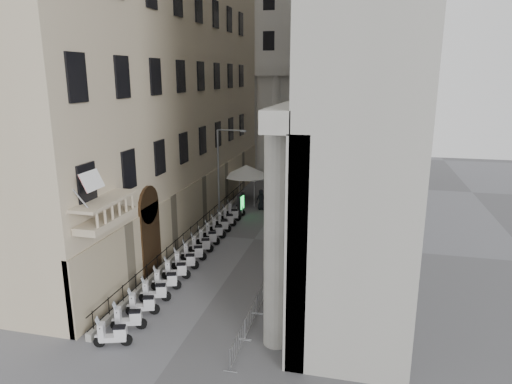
% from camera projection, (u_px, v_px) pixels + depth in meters
% --- Properties ---
extents(left_building, '(5.00, 36.00, 34.00)m').
position_uv_depth(left_building, '(167.00, 9.00, 34.73)').
color(left_building, beige).
rests_on(left_building, ground).
extents(far_building, '(22.00, 10.00, 30.00)m').
position_uv_depth(far_building, '(307.00, 51.00, 58.03)').
color(far_building, '#AAA7A0').
rests_on(far_building, ground).
extents(iron_fence, '(0.30, 28.00, 1.40)m').
position_uv_depth(iron_fence, '(195.00, 240.00, 34.49)').
color(iron_fence, black).
rests_on(iron_fence, ground).
extents(blue_awning, '(1.60, 3.00, 3.00)m').
position_uv_depth(blue_awning, '(318.00, 217.00, 40.12)').
color(blue_awning, navy).
rests_on(blue_awning, ground).
extents(flag, '(1.00, 1.40, 8.20)m').
position_uv_depth(flag, '(106.00, 332.00, 22.18)').
color(flag, '#9E0C11').
rests_on(flag, ground).
extents(scooter_0, '(1.51, 0.98, 1.50)m').
position_uv_depth(scooter_0, '(114.00, 346.00, 20.99)').
color(scooter_0, silver).
rests_on(scooter_0, ground).
extents(scooter_1, '(1.51, 0.98, 1.50)m').
position_uv_depth(scooter_1, '(130.00, 329.00, 22.37)').
color(scooter_1, silver).
rests_on(scooter_1, ground).
extents(scooter_2, '(1.51, 0.98, 1.50)m').
position_uv_depth(scooter_2, '(144.00, 315.00, 23.75)').
color(scooter_2, silver).
rests_on(scooter_2, ground).
extents(scooter_3, '(1.51, 0.98, 1.50)m').
position_uv_depth(scooter_3, '(156.00, 301.00, 25.13)').
color(scooter_3, silver).
rests_on(scooter_3, ground).
extents(scooter_4, '(1.51, 0.98, 1.50)m').
position_uv_depth(scooter_4, '(167.00, 290.00, 26.51)').
color(scooter_4, silver).
rests_on(scooter_4, ground).
extents(scooter_5, '(1.51, 0.98, 1.50)m').
position_uv_depth(scooter_5, '(177.00, 279.00, 27.88)').
color(scooter_5, silver).
rests_on(scooter_5, ground).
extents(scooter_6, '(1.51, 0.98, 1.50)m').
position_uv_depth(scooter_6, '(186.00, 269.00, 29.26)').
color(scooter_6, silver).
rests_on(scooter_6, ground).
extents(scooter_7, '(1.51, 0.98, 1.50)m').
position_uv_depth(scooter_7, '(194.00, 261.00, 30.64)').
color(scooter_7, silver).
rests_on(scooter_7, ground).
extents(scooter_8, '(1.51, 0.98, 1.50)m').
position_uv_depth(scooter_8, '(202.00, 253.00, 32.02)').
color(scooter_8, silver).
rests_on(scooter_8, ground).
extents(scooter_9, '(1.51, 0.98, 1.50)m').
position_uv_depth(scooter_9, '(208.00, 245.00, 33.40)').
color(scooter_9, silver).
rests_on(scooter_9, ground).
extents(scooter_10, '(1.51, 0.98, 1.50)m').
position_uv_depth(scooter_10, '(215.00, 238.00, 34.77)').
color(scooter_10, silver).
rests_on(scooter_10, ground).
extents(scooter_11, '(1.51, 0.98, 1.50)m').
position_uv_depth(scooter_11, '(221.00, 232.00, 36.15)').
color(scooter_11, silver).
rests_on(scooter_11, ground).
extents(scooter_12, '(1.51, 0.98, 1.50)m').
position_uv_depth(scooter_12, '(226.00, 226.00, 37.53)').
color(scooter_12, silver).
rests_on(scooter_12, ground).
extents(scooter_13, '(1.51, 0.98, 1.50)m').
position_uv_depth(scooter_13, '(231.00, 221.00, 38.91)').
color(scooter_13, silver).
rests_on(scooter_13, ground).
extents(scooter_14, '(1.51, 0.98, 1.50)m').
position_uv_depth(scooter_14, '(236.00, 216.00, 40.29)').
color(scooter_14, silver).
rests_on(scooter_14, ground).
extents(barrier_0, '(0.60, 2.40, 1.10)m').
position_uv_depth(barrier_0, '(238.00, 356.00, 20.28)').
color(barrier_0, '#A9ABB0').
rests_on(barrier_0, ground).
extents(barrier_1, '(0.60, 2.40, 1.10)m').
position_uv_depth(barrier_1, '(251.00, 326.00, 22.64)').
color(barrier_1, '#A9ABB0').
rests_on(barrier_1, ground).
extents(barrier_2, '(0.60, 2.40, 1.10)m').
position_uv_depth(barrier_2, '(262.00, 303.00, 24.99)').
color(barrier_2, '#A9ABB0').
rests_on(barrier_2, ground).
extents(barrier_3, '(0.60, 2.40, 1.10)m').
position_uv_depth(barrier_3, '(272.00, 283.00, 27.35)').
color(barrier_3, '#A9ABB0').
rests_on(barrier_3, ground).
extents(barrier_4, '(0.60, 2.40, 1.10)m').
position_uv_depth(barrier_4, '(279.00, 266.00, 29.70)').
color(barrier_4, '#A9ABB0').
rests_on(barrier_4, ground).
extents(barrier_5, '(0.60, 2.40, 1.10)m').
position_uv_depth(barrier_5, '(286.00, 252.00, 32.06)').
color(barrier_5, '#A9ABB0').
rests_on(barrier_5, ground).
extents(barrier_6, '(0.60, 2.40, 1.10)m').
position_uv_depth(barrier_6, '(291.00, 240.00, 34.41)').
color(barrier_6, '#A9ABB0').
rests_on(barrier_6, ground).
extents(barrier_7, '(0.60, 2.40, 1.10)m').
position_uv_depth(barrier_7, '(296.00, 230.00, 36.77)').
color(barrier_7, '#A9ABB0').
rests_on(barrier_7, ground).
extents(barrier_8, '(0.60, 2.40, 1.10)m').
position_uv_depth(barrier_8, '(301.00, 220.00, 39.12)').
color(barrier_8, '#A9ABB0').
rests_on(barrier_8, ground).
extents(security_tent, '(4.43, 4.43, 3.60)m').
position_uv_depth(security_tent, '(245.00, 170.00, 44.88)').
color(security_tent, silver).
rests_on(security_tent, ground).
extents(street_lamp, '(2.53, 0.25, 7.74)m').
position_uv_depth(street_lamp, '(222.00, 167.00, 38.51)').
color(street_lamp, '#92959B').
rests_on(street_lamp, ground).
extents(info_kiosk, '(0.41, 1.00, 2.06)m').
position_uv_depth(info_kiosk, '(241.00, 205.00, 40.06)').
color(info_kiosk, black).
rests_on(info_kiosk, ground).
extents(pedestrian_a, '(0.78, 0.65, 1.84)m').
position_uv_depth(pedestrian_a, '(284.00, 205.00, 40.38)').
color(pedestrian_a, black).
rests_on(pedestrian_a, ground).
extents(pedestrian_b, '(1.08, 1.00, 1.77)m').
position_uv_depth(pedestrian_b, '(289.00, 206.00, 40.20)').
color(pedestrian_b, black).
rests_on(pedestrian_b, ground).
extents(pedestrian_c, '(1.11, 0.98, 1.90)m').
position_uv_depth(pedestrian_c, '(261.00, 199.00, 42.06)').
color(pedestrian_c, black).
rests_on(pedestrian_c, ground).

